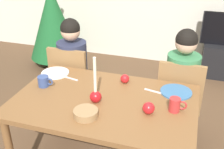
# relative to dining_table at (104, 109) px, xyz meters

# --- Properties ---
(dining_table) EXTENTS (1.40, 0.90, 0.75)m
(dining_table) POSITION_rel_dining_table_xyz_m (0.00, 0.00, 0.00)
(dining_table) COLOR brown
(dining_table) RESTS_ON ground
(chair_left) EXTENTS (0.40, 0.40, 0.90)m
(chair_left) POSITION_rel_dining_table_xyz_m (-0.56, 0.61, -0.15)
(chair_left) COLOR olive
(chair_left) RESTS_ON ground
(chair_right) EXTENTS (0.40, 0.40, 0.90)m
(chair_right) POSITION_rel_dining_table_xyz_m (0.54, 0.61, -0.15)
(chair_right) COLOR olive
(chair_right) RESTS_ON ground
(person_left_child) EXTENTS (0.30, 0.30, 1.17)m
(person_left_child) POSITION_rel_dining_table_xyz_m (-0.56, 0.64, -0.10)
(person_left_child) COLOR #33384C
(person_left_child) RESTS_ON ground
(person_right_child) EXTENTS (0.30, 0.30, 1.17)m
(person_right_child) POSITION_rel_dining_table_xyz_m (0.54, 0.64, -0.10)
(person_right_child) COLOR #33384C
(person_right_child) RESTS_ON ground
(christmas_tree) EXTENTS (0.79, 0.79, 1.32)m
(christmas_tree) POSITION_rel_dining_table_xyz_m (-1.50, 1.95, 0.03)
(christmas_tree) COLOR brown
(christmas_tree) RESTS_ON ground
(candle_centerpiece) EXTENTS (0.09, 0.09, 0.37)m
(candle_centerpiece) POSITION_rel_dining_table_xyz_m (-0.05, -0.05, 0.16)
(candle_centerpiece) COLOR red
(candle_centerpiece) RESTS_ON dining_table
(plate_left) EXTENTS (0.25, 0.25, 0.01)m
(plate_left) POSITION_rel_dining_table_xyz_m (-0.57, 0.29, 0.09)
(plate_left) COLOR white
(plate_left) RESTS_ON dining_table
(plate_right) EXTENTS (0.25, 0.25, 0.01)m
(plate_right) POSITION_rel_dining_table_xyz_m (0.52, 0.28, 0.09)
(plate_right) COLOR teal
(plate_right) RESTS_ON dining_table
(mug_left) EXTENTS (0.13, 0.09, 0.09)m
(mug_left) POSITION_rel_dining_table_xyz_m (-0.55, 0.05, 0.13)
(mug_left) COLOR #33477F
(mug_left) RESTS_ON dining_table
(mug_right) EXTENTS (0.13, 0.08, 0.10)m
(mug_right) POSITION_rel_dining_table_xyz_m (0.53, 0.01, 0.14)
(mug_right) COLOR #B72D2D
(mug_right) RESTS_ON dining_table
(fork_left) EXTENTS (0.18, 0.05, 0.01)m
(fork_left) POSITION_rel_dining_table_xyz_m (-0.41, 0.24, 0.09)
(fork_left) COLOR silver
(fork_left) RESTS_ON dining_table
(fork_right) EXTENTS (0.18, 0.05, 0.01)m
(fork_right) POSITION_rel_dining_table_xyz_m (0.35, 0.23, 0.09)
(fork_right) COLOR silver
(fork_right) RESTS_ON dining_table
(bowl_walnuts) EXTENTS (0.17, 0.17, 0.05)m
(bowl_walnuts) POSITION_rel_dining_table_xyz_m (-0.05, -0.25, 0.11)
(bowl_walnuts) COLOR #99754C
(bowl_walnuts) RESTS_ON dining_table
(apple_near_candle) EXTENTS (0.08, 0.08, 0.08)m
(apple_near_candle) POSITION_rel_dining_table_xyz_m (0.08, 0.31, 0.12)
(apple_near_candle) COLOR red
(apple_near_candle) RESTS_ON dining_table
(apple_by_left_plate) EXTENTS (0.09, 0.09, 0.09)m
(apple_by_left_plate) POSITION_rel_dining_table_xyz_m (0.36, -0.08, 0.13)
(apple_by_left_plate) COLOR red
(apple_by_left_plate) RESTS_ON dining_table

